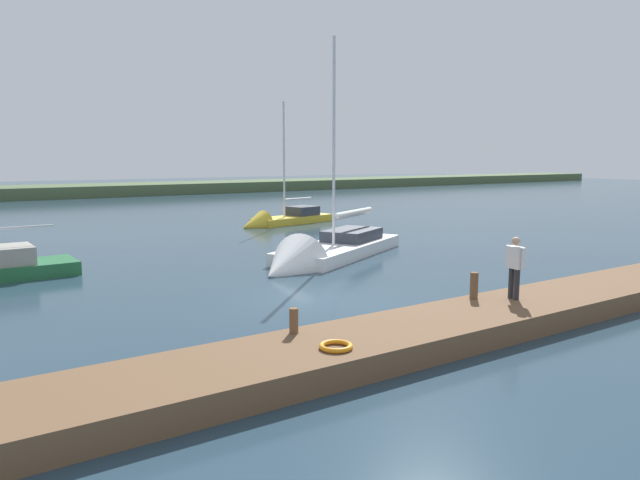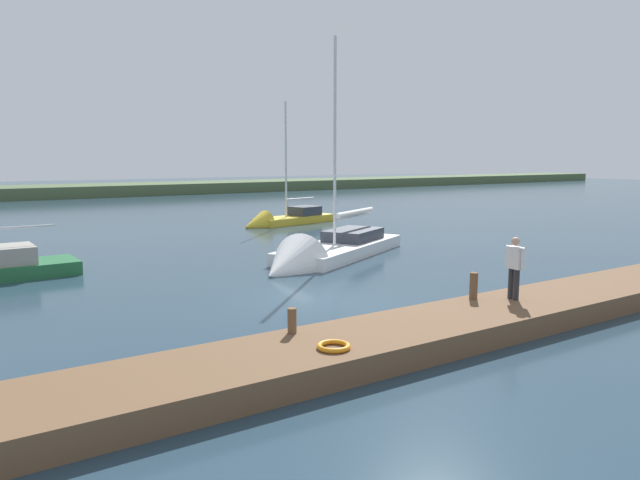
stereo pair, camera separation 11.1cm
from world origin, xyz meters
name	(u,v)px [view 1 (the left image)]	position (x,y,z in m)	size (l,w,h in m)	color
ground_plane	(320,299)	(0.00, 0.00, 0.00)	(200.00, 200.00, 0.00)	#263D4C
far_shoreline	(43,197)	(0.00, -52.98, 0.00)	(180.00, 8.00, 2.40)	#4C603D
dock_pier	(435,330)	(0.00, 4.83, 0.27)	(21.95, 2.39, 0.54)	brown
mooring_post_near	(474,286)	(-2.20, 4.00, 0.89)	(0.21, 0.21, 0.70)	brown
mooring_post_far	(294,321)	(3.29, 4.00, 0.81)	(0.19, 0.19, 0.54)	brown
life_ring_buoy	(336,346)	(3.13, 5.31, 0.59)	(0.66, 0.66, 0.10)	orange
sailboat_far_left	(320,258)	(-3.50, -5.28, 0.16)	(9.49, 6.63, 10.24)	white
sailboat_near_dock	(280,222)	(-8.58, -17.56, 0.18)	(7.19, 3.37, 8.44)	gold
person_on_dock	(515,264)	(-3.05, 4.58, 1.48)	(0.27, 0.63, 1.64)	#28282D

